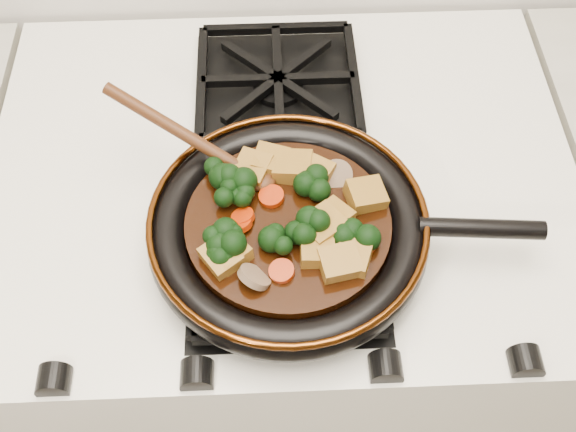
{
  "coord_description": "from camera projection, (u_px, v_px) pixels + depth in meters",
  "views": [
    {
      "loc": [
        -0.02,
        1.11,
        1.62
      ],
      "look_at": [
        0.0,
        1.57,
        0.97
      ],
      "focal_mm": 45.0,
      "sensor_mm": 36.0,
      "label": 1
    }
  ],
  "objects": [
    {
      "name": "carrot_coin_5",
      "position": [
        243.0,
        217.0,
        0.81
      ],
      "size": [
        0.03,
        0.03,
        0.02
      ],
      "primitive_type": "cylinder",
      "rotation": [
        -0.21,
        -0.26,
        0.0
      ],
      "color": "#AF2604",
      "rests_on": "braising_sauce"
    },
    {
      "name": "carrot_coin_3",
      "position": [
        316.0,
        185.0,
        0.83
      ],
      "size": [
        0.03,
        0.03,
        0.02
      ],
      "primitive_type": "cylinder",
      "rotation": [
        0.18,
        -0.21,
        0.0
      ],
      "color": "#AF2604",
      "rests_on": "braising_sauce"
    },
    {
      "name": "carrot_coin_1",
      "position": [
        282.0,
        271.0,
        0.77
      ],
      "size": [
        0.03,
        0.03,
        0.01
      ],
      "primitive_type": "cylinder",
      "rotation": [
        0.1,
        -0.13,
        0.0
      ],
      "color": "#AF2604",
      "rests_on": "braising_sauce"
    },
    {
      "name": "tofu_cube_11",
      "position": [
        335.0,
        216.0,
        0.8
      ],
      "size": [
        0.05,
        0.05,
        0.02
      ],
      "primitive_type": "cube",
      "rotation": [
        0.09,
        0.04,
        2.31
      ],
      "color": "olive",
      "rests_on": "braising_sauce"
    },
    {
      "name": "carrot_coin_0",
      "position": [
        240.0,
        224.0,
        0.8
      ],
      "size": [
        0.03,
        0.03,
        0.02
      ],
      "primitive_type": "cylinder",
      "rotation": [
        -0.31,
        -0.2,
        0.0
      ],
      "color": "#AF2604",
      "rests_on": "braising_sauce"
    },
    {
      "name": "tofu_cube_2",
      "position": [
        340.0,
        263.0,
        0.77
      ],
      "size": [
        0.05,
        0.05,
        0.03
      ],
      "primitive_type": "cube",
      "rotation": [
        0.1,
        0.02,
        0.21
      ],
      "color": "olive",
      "rests_on": "braising_sauce"
    },
    {
      "name": "tofu_cube_4",
      "position": [
        270.0,
        162.0,
        0.85
      ],
      "size": [
        0.05,
        0.05,
        0.03
      ],
      "primitive_type": "cube",
      "rotation": [
        0.09,
        0.04,
        1.3
      ],
      "color": "olive",
      "rests_on": "braising_sauce"
    },
    {
      "name": "tofu_cube_1",
      "position": [
        230.0,
        253.0,
        0.78
      ],
      "size": [
        0.05,
        0.05,
        0.02
      ],
      "primitive_type": "cube",
      "rotation": [
        -0.04,
        0.05,
        2.24
      ],
      "color": "olive",
      "rests_on": "braising_sauce"
    },
    {
      "name": "burner_grate_back",
      "position": [
        278.0,
        84.0,
        1.0
      ],
      "size": [
        0.23,
        0.23,
        0.03
      ],
      "primitive_type": null,
      "color": "black",
      "rests_on": "stove"
    },
    {
      "name": "skillet",
      "position": [
        290.0,
        229.0,
        0.82
      ],
      "size": [
        0.45,
        0.32,
        0.05
      ],
      "rotation": [
        0.0,
        0.0,
        -0.08
      ],
      "color": "black",
      "rests_on": "burner_grate_front"
    },
    {
      "name": "wooden_spoon",
      "position": [
        215.0,
        153.0,
        0.84
      ],
      "size": [
        0.13,
        0.08,
        0.2
      ],
      "rotation": [
        0.0,
        0.0,
        2.67
      ],
      "color": "#45230E",
      "rests_on": "braising_sauce"
    },
    {
      "name": "tofu_cube_0",
      "position": [
        252.0,
        170.0,
        0.84
      ],
      "size": [
        0.05,
        0.06,
        0.03
      ],
      "primitive_type": "cube",
      "rotation": [
        -0.01,
        -0.09,
        1.16
      ],
      "color": "olive",
      "rests_on": "braising_sauce"
    },
    {
      "name": "broccoli_floret_7",
      "position": [
        315.0,
        231.0,
        0.79
      ],
      "size": [
        0.09,
        0.08,
        0.06
      ],
      "primitive_type": null,
      "rotation": [
        0.07,
        0.09,
        0.89
      ],
      "color": "black",
      "rests_on": "braising_sauce"
    },
    {
      "name": "tofu_cube_10",
      "position": [
        221.0,
        258.0,
        0.77
      ],
      "size": [
        0.05,
        0.05,
        0.03
      ],
      "primitive_type": "cube",
      "rotation": [
        -0.09,
        -0.08,
        2.19
      ],
      "color": "olive",
      "rests_on": "braising_sauce"
    },
    {
      "name": "mushroom_slice_2",
      "position": [
        254.0,
        277.0,
        0.76
      ],
      "size": [
        0.05,
        0.05,
        0.03
      ],
      "primitive_type": "cylinder",
      "rotation": [
        0.71,
        0.0,
        2.25
      ],
      "color": "#7A6046",
      "rests_on": "braising_sauce"
    },
    {
      "name": "broccoli_floret_2",
      "position": [
        355.0,
        234.0,
        0.79
      ],
      "size": [
        0.07,
        0.07,
        0.06
      ],
      "primitive_type": null,
      "rotation": [
        0.05,
        0.1,
        1.36
      ],
      "color": "black",
      "rests_on": "braising_sauce"
    },
    {
      "name": "tofu_cube_9",
      "position": [
        313.0,
        173.0,
        0.84
      ],
      "size": [
        0.06,
        0.06,
        0.03
      ],
      "primitive_type": "cube",
      "rotation": [
        -0.1,
        0.03,
        2.55
      ],
      "color": "olive",
      "rests_on": "braising_sauce"
    },
    {
      "name": "tofu_cube_8",
      "position": [
        293.0,
        168.0,
        0.84
      ],
      "size": [
        0.05,
        0.05,
        0.03
      ],
      "primitive_type": "cube",
      "rotation": [
        0.03,
        0.1,
        2.97
      ],
      "color": "olive",
      "rests_on": "braising_sauce"
    },
    {
      "name": "burner_grate_front",
      "position": [
        286.0,
        255.0,
        0.84
      ],
      "size": [
        0.23,
        0.23,
        0.03
      ],
      "primitive_type": null,
      "color": "black",
      "rests_on": "stove"
    },
    {
      "name": "tofu_cube_7",
      "position": [
        366.0,
        196.0,
        0.82
      ],
      "size": [
        0.05,
        0.05,
        0.03
      ],
      "primitive_type": "cube",
      "rotation": [
        0.06,
        0.11,
        0.23
      ],
      "color": "olive",
      "rests_on": "braising_sauce"
    },
    {
      "name": "carrot_coin_2",
      "position": [
        271.0,
        196.0,
        0.82
      ],
      "size": [
        0.03,
        0.03,
        0.01
      ],
      "primitive_type": "cylinder",
      "rotation": [
        0.03,
        -0.11,
        0.0
      ],
      "color": "#AF2604",
      "rests_on": "braising_sauce"
    },
    {
      "name": "braising_sauce",
      "position": [
        288.0,
        227.0,
        0.82
      ],
      "size": [
        0.23,
        0.23,
        0.02
      ],
      "primitive_type": "cylinder",
      "color": "black",
      "rests_on": "skillet"
    },
    {
      "name": "carrot_coin_4",
      "position": [
        364.0,
        243.0,
        0.79
      ],
      "size": [
        0.03,
        0.03,
        0.02
      ],
      "primitive_type": "cylinder",
      "rotation": [
        0.34,
        -0.28,
        0.0
      ],
      "color": "#AF2604",
      "rests_on": "braising_sauce"
    },
    {
      "name": "tofu_cube_3",
      "position": [
        323.0,
        227.0,
        0.79
      ],
      "size": [
        0.06,
        0.06,
        0.03
      ],
      "primitive_type": "cube",
      "rotation": [
        -0.06,
        -0.07,
        0.61
      ],
      "color": "olive",
      "rests_on": "braising_sauce"
    },
    {
      "name": "tofu_cube_6",
      "position": [
        353.0,
        258.0,
        0.77
      ],
      "size": [
        0.05,
        0.05,
        0.02
      ],
      "primitive_type": "cube",
      "rotation": [
        -0.04,
        0.06,
        2.8
      ],
      "color": "olive",
      "rests_on": "braising_sauce"
    },
    {
      "name": "broccoli_floret_6",
      "position": [
        227.0,
        251.0,
        0.78
      ],
      "size": [
        0.09,
        0.09,
        0.06
      ],
      "primitive_type": null,
      "rotation": [
        0.0,
        0.2,
        0.68
      ],
      "color": "black",
      "rests_on": "braising_sauce"
    },
    {
      "name": "broccoli_floret_4",
      "position": [
        235.0,
        195.0,
        0.82
      ],
      "size": [
        0.07,
        0.07,
        0.06
      ],
      "primitive_type": null,
      "rotation": [
        0.05,
        -0.06,
        0.2
      ],
      "color": "black",
      "rests_on": "braising_sauce"
    },
    {
      "name": "broccoli_floret_8",
      "position": [
        226.0,
        173.0,
        0.83
      ],
      "size": [
        0.09,
        0.09,
        0.06
      ],
      "primitive_type": null,
      "rotation": [
        -0.13,
        0.07,
        0.98
      ],
      "color": "black",
      "rests_on": "braising_sauce"
    },
    {
      "name": "broccoli_floret_1",
      "position": [
        226.0,
        238.0,
        0.79
      ],
      "size": [
        0.08,
        0.08,
        0.07
      ],
      "primitive_type": null,
      "rotation": [
        -0.17,
        0.17,
        2.91
      ],
      "color": "black",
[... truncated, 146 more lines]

